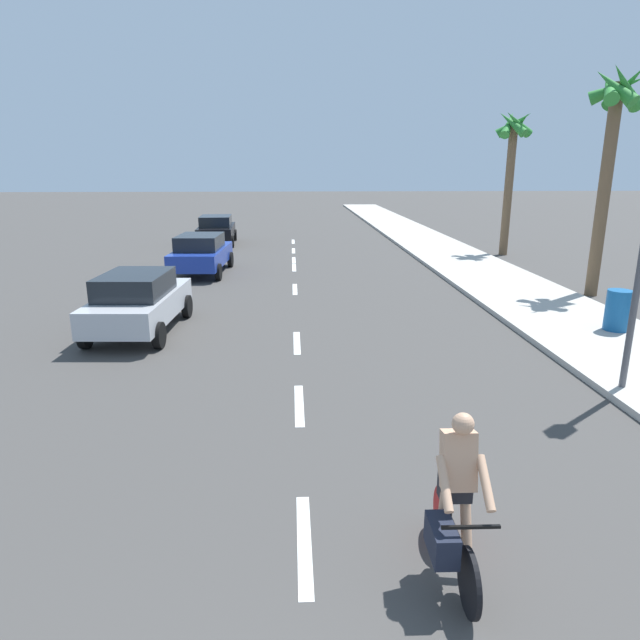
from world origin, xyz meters
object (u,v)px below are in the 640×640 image
at_px(parked_car_silver, 138,300).
at_px(parked_car_black, 216,229).
at_px(palm_tree_mid, 613,129).
at_px(trash_bin_near, 618,310).
at_px(cyclist, 454,506).
at_px(palm_tree_far, 512,148).
at_px(parked_car_blue, 201,253).

relative_size(parked_car_silver, parked_car_black, 0.95).
relative_size(palm_tree_mid, trash_bin_near, 7.03).
height_order(cyclist, palm_tree_far, palm_tree_far).
height_order(parked_car_black, palm_tree_mid, palm_tree_mid).
height_order(parked_car_silver, parked_car_black, same).
bearing_deg(trash_bin_near, parked_car_blue, 142.23).
distance_m(parked_car_blue, palm_tree_far, 15.14).
xyz_separation_m(palm_tree_mid, palm_tree_far, (0.35, 8.90, -0.30)).
distance_m(parked_car_blue, parked_car_black, 8.89).
distance_m(parked_car_silver, palm_tree_mid, 15.02).
relative_size(parked_car_black, palm_tree_far, 0.65).
xyz_separation_m(palm_tree_mid, trash_bin_near, (-1.79, -4.49, -4.61)).
bearing_deg(cyclist, parked_car_blue, -72.19).
xyz_separation_m(parked_car_blue, trash_bin_near, (11.79, -9.13, -0.19)).
bearing_deg(parked_car_blue, palm_tree_far, 19.83).
height_order(cyclist, parked_car_silver, cyclist).
height_order(parked_car_black, palm_tree_far, palm_tree_far).
relative_size(parked_car_silver, palm_tree_mid, 0.58).
xyz_separation_m(cyclist, parked_car_silver, (-5.53, 9.21, 0.01)).
distance_m(parked_car_silver, palm_tree_far, 19.39).
distance_m(parked_car_silver, parked_car_black, 17.09).
distance_m(parked_car_black, palm_tree_far, 15.73).
distance_m(cyclist, palm_tree_far, 23.74).
relative_size(cyclist, parked_car_silver, 0.43).
bearing_deg(palm_tree_far, parked_car_silver, -138.82).
bearing_deg(palm_tree_far, parked_car_black, 162.28).
distance_m(parked_car_black, trash_bin_near, 21.82).
xyz_separation_m(cyclist, palm_tree_far, (8.73, 21.69, 4.14)).
distance_m(parked_car_silver, trash_bin_near, 12.15).
bearing_deg(parked_car_blue, palm_tree_mid, -16.05).
relative_size(parked_car_silver, trash_bin_near, 4.11).
distance_m(palm_tree_far, trash_bin_near, 14.23).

